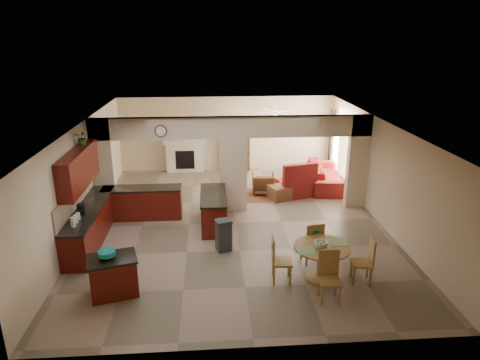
{
  "coord_description": "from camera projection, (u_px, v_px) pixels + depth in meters",
  "views": [
    {
      "loc": [
        -0.67,
        -10.85,
        5.0
      ],
      "look_at": [
        0.15,
        0.3,
        1.16
      ],
      "focal_mm": 32.0,
      "sensor_mm": 36.0,
      "label": 1
    }
  ],
  "objects": [
    {
      "name": "drape_a_right",
      "position": [
        345.0,
        151.0,
        14.52
      ],
      "size": [
        0.1,
        0.28,
        2.3
      ],
      "primitive_type": "cube",
      "color": "#3D2118",
      "rests_on": "wall_right"
    },
    {
      "name": "drape_a_left",
      "position": [
        357.0,
        161.0,
        13.39
      ],
      "size": [
        0.1,
        0.28,
        2.3
      ],
      "primitive_type": "cube",
      "color": "#3D2118",
      "rests_on": "wall_right"
    },
    {
      "name": "drape_b_right",
      "position": [
        331.0,
        140.0,
        16.12
      ],
      "size": [
        0.1,
        0.28,
        2.3
      ],
      "primitive_type": "cube",
      "color": "#3D2118",
      "rests_on": "wall_right"
    },
    {
      "name": "peninsula",
      "position": [
        214.0,
        210.0,
        11.61
      ],
      "size": [
        0.7,
        1.85,
        0.91
      ],
      "color": "#480B08",
      "rests_on": "floor"
    },
    {
      "name": "shelving_unit",
      "position": [
        236.0,
        148.0,
        16.18
      ],
      "size": [
        1.0,
        0.32,
        1.8
      ],
      "primitive_type": "cube",
      "color": "brown",
      "rests_on": "floor"
    },
    {
      "name": "chair_west",
      "position": [
        278.0,
        257.0,
        8.95
      ],
      "size": [
        0.45,
        0.45,
        1.02
      ],
      "rotation": [
        0.0,
        0.0,
        1.5
      ],
      "color": "brown",
      "rests_on": "floor"
    },
    {
      "name": "fruit_bowl",
      "position": [
        321.0,
        244.0,
        8.82
      ],
      "size": [
        0.28,
        0.28,
        0.15
      ],
      "primitive_type": "cylinder",
      "color": "#5DA323",
      "rests_on": "dining_table"
    },
    {
      "name": "kitchen_counter",
      "position": [
        113.0,
        215.0,
        11.29
      ],
      "size": [
        2.52,
        3.29,
        1.48
      ],
      "color": "#480B08",
      "rests_on": "floor"
    },
    {
      "name": "wall_clock",
      "position": [
        161.0,
        131.0,
        11.77
      ],
      "size": [
        0.34,
        0.03,
        0.34
      ],
      "primitive_type": "cylinder",
      "rotation": [
        1.57,
        0.0,
        0.0
      ],
      "color": "#462817",
      "rests_on": "partition_header"
    },
    {
      "name": "upper_cabinets",
      "position": [
        79.0,
        169.0,
        10.26
      ],
      "size": [
        0.35,
        2.4,
        0.9
      ],
      "primitive_type": "cube",
      "color": "#480B08",
      "rests_on": "wall_left"
    },
    {
      "name": "partition_header",
      "position": [
        233.0,
        127.0,
        12.03
      ],
      "size": [
        8.0,
        0.25,
        0.6
      ],
      "primitive_type": "cube",
      "color": "beige",
      "rests_on": "partition_center_pier"
    },
    {
      "name": "fireplace",
      "position": [
        185.0,
        156.0,
        16.15
      ],
      "size": [
        1.6,
        0.35,
        1.2
      ],
      "color": "beige",
      "rests_on": "floor"
    },
    {
      "name": "glazed_door",
      "position": [
        344.0,
        154.0,
        14.81
      ],
      "size": [
        0.02,
        0.7,
        2.1
      ],
      "primitive_type": "cube",
      "color": "white",
      "rests_on": "wall_right"
    },
    {
      "name": "partition_right_pier",
      "position": [
        358.0,
        162.0,
        12.65
      ],
      "size": [
        0.6,
        0.25,
        2.8
      ],
      "primitive_type": "cube",
      "color": "beige",
      "rests_on": "floor"
    },
    {
      "name": "partition_left_pier",
      "position": [
        103.0,
        167.0,
        12.13
      ],
      "size": [
        0.6,
        0.25,
        2.8
      ],
      "primitive_type": "cube",
      "color": "beige",
      "rests_on": "floor"
    },
    {
      "name": "chaise",
      "position": [
        297.0,
        188.0,
        13.95
      ],
      "size": [
        1.34,
        1.19,
        0.46
      ],
      "primitive_type": "cube",
      "rotation": [
        0.0,
        0.0,
        0.25
      ],
      "color": "maroon",
      "rests_on": "floor"
    },
    {
      "name": "wall_front",
      "position": [
        255.0,
        275.0,
        6.73
      ],
      "size": [
        8.0,
        0.0,
        8.0
      ],
      "primitive_type": "plane",
      "rotation": [
        -1.57,
        0.0,
        0.0
      ],
      "color": "beige",
      "rests_on": "floor"
    },
    {
      "name": "trash_can",
      "position": [
        224.0,
        236.0,
        10.3
      ],
      "size": [
        0.42,
        0.38,
        0.73
      ],
      "primitive_type": "cube",
      "rotation": [
        0.0,
        0.0,
        0.31
      ],
      "color": "#2D2D2F",
      "rests_on": "floor"
    },
    {
      "name": "floor",
      "position": [
        235.0,
        223.0,
        11.9
      ],
      "size": [
        10.0,
        10.0,
        0.0
      ],
      "primitive_type": "plane",
      "color": "#89715E",
      "rests_on": "ground"
    },
    {
      "name": "window_b",
      "position": [
        337.0,
        144.0,
        15.56
      ],
      "size": [
        0.02,
        0.9,
        1.9
      ],
      "primitive_type": "cube",
      "color": "white",
      "rests_on": "wall_right"
    },
    {
      "name": "drape_b_left",
      "position": [
        341.0,
        148.0,
        14.99
      ],
      "size": [
        0.1,
        0.28,
        2.3
      ],
      "primitive_type": "cube",
      "color": "#3D2118",
      "rests_on": "wall_right"
    },
    {
      "name": "armchair",
      "position": [
        263.0,
        183.0,
        14.05
      ],
      "size": [
        0.76,
        0.78,
        0.67
      ],
      "primitive_type": "imported",
      "rotation": [
        0.0,
        0.0,
        3.08
      ],
      "color": "maroon",
      "rests_on": "floor"
    },
    {
      "name": "window_a",
      "position": [
        352.0,
        156.0,
        13.96
      ],
      "size": [
        0.02,
        0.9,
        1.9
      ],
      "primitive_type": "cube",
      "color": "white",
      "rests_on": "wall_right"
    },
    {
      "name": "partition_center_pier",
      "position": [
        233.0,
        174.0,
        12.49
      ],
      "size": [
        0.8,
        0.25,
        2.2
      ],
      "primitive_type": "cube",
      "color": "beige",
      "rests_on": "floor"
    },
    {
      "name": "wall_right",
      "position": [
        380.0,
        172.0,
        11.73
      ],
      "size": [
        0.0,
        10.0,
        10.0
      ],
      "primitive_type": "plane",
      "rotation": [
        1.57,
        0.0,
        -1.57
      ],
      "color": "beige",
      "rests_on": "floor"
    },
    {
      "name": "wall_back",
      "position": [
        227.0,
        134.0,
        16.16
      ],
      "size": [
        8.0,
        0.0,
        8.0
      ],
      "primitive_type": "plane",
      "rotation": [
        1.57,
        0.0,
        0.0
      ],
      "color": "beige",
      "rests_on": "floor"
    },
    {
      "name": "ceiling",
      "position": [
        235.0,
        124.0,
        10.99
      ],
      "size": [
        10.0,
        10.0,
        0.0
      ],
      "primitive_type": "plane",
      "rotation": [
        3.14,
        0.0,
        0.0
      ],
      "color": "white",
      "rests_on": "wall_back"
    },
    {
      "name": "kitchen_island",
      "position": [
        113.0,
        276.0,
        8.53
      ],
      "size": [
        1.09,
        0.91,
        0.82
      ],
      "rotation": [
        0.0,
        0.0,
        0.27
      ],
      "color": "#480B08",
      "rests_on": "floor"
    },
    {
      "name": "ceiling_fan",
      "position": [
        275.0,
        112.0,
        14.01
      ],
      "size": [
        1.0,
        1.0,
        0.1
      ],
      "primitive_type": "cylinder",
      "color": "white",
      "rests_on": "ceiling"
    },
    {
      "name": "wall_left",
      "position": [
        83.0,
        179.0,
        11.17
      ],
      "size": [
        0.0,
        10.0,
        10.0
      ],
      "primitive_type": "plane",
      "rotation": [
        1.57,
        0.0,
        1.57
      ],
      "color": "beige",
      "rests_on": "floor"
    },
    {
      "name": "chair_east",
      "position": [
        366.0,
        259.0,
        8.9
      ],
      "size": [
        0.48,
        0.48,
        1.02
      ],
      "rotation": [
        0.0,
        0.0,
        4.55
      ],
      "color": "brown",
      "rests_on": "floor"
    },
    {
      "name": "chair_north",
      "position": [
        313.0,
        242.0,
        9.63
      ],
      "size": [
        0.48,
        0.48,
        1.02
      ],
      "rotation": [
        0.0,
        0.0,
        3.3
      ],
      "color": "brown",
      "rests_on": "floor"
    },
    {
      "name": "plant",
      "position": [
        82.0,
        138.0,
        10.59
      ],
      "size": [
        0.41,
        0.38,
        0.36
      ],
      "primitive_type": "imported",
      "rotation": [
        0.0,
        0.0,
        -0.37
      ],
      "color": "#124715",
      "rests_on": "upper_cabinets"
    },
    {
      "name": "dining_table",
      "position": [
        321.0,
        258.0,
        8.98
      ],
      "size": [
        1.18,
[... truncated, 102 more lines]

